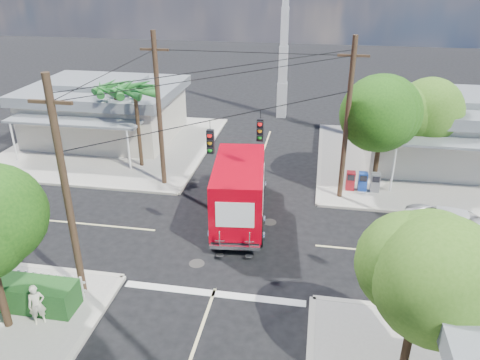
# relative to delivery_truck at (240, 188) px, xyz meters

# --- Properties ---
(ground) EXTENTS (120.00, 120.00, 0.00)m
(ground) POSITION_rel_delivery_truck_xyz_m (0.02, -2.05, -1.71)
(ground) COLOR black
(ground) RESTS_ON ground
(sidewalk_ne) EXTENTS (14.12, 14.12, 0.14)m
(sidewalk_ne) POSITION_rel_delivery_truck_xyz_m (10.90, 8.83, -1.64)
(sidewalk_ne) COLOR gray
(sidewalk_ne) RESTS_ON ground
(sidewalk_nw) EXTENTS (14.12, 14.12, 0.14)m
(sidewalk_nw) POSITION_rel_delivery_truck_xyz_m (-10.86, 8.83, -1.64)
(sidewalk_nw) COLOR gray
(sidewalk_nw) RESTS_ON ground
(road_markings) EXTENTS (32.00, 32.00, 0.01)m
(road_markings) POSITION_rel_delivery_truck_xyz_m (0.02, -3.52, -1.70)
(road_markings) COLOR beige
(road_markings) RESTS_ON ground
(building_ne) EXTENTS (11.80, 10.20, 4.50)m
(building_ne) POSITION_rel_delivery_truck_xyz_m (12.52, 9.92, 0.61)
(building_ne) COLOR beige
(building_ne) RESTS_ON sidewalk_ne
(building_nw) EXTENTS (10.80, 10.20, 4.30)m
(building_nw) POSITION_rel_delivery_truck_xyz_m (-11.98, 10.42, 0.51)
(building_nw) COLOR beige
(building_nw) RESTS_ON sidewalk_nw
(radio_tower) EXTENTS (0.80, 0.80, 17.00)m
(radio_tower) POSITION_rel_delivery_truck_xyz_m (0.52, 17.95, 3.93)
(radio_tower) COLOR silver
(radio_tower) RESTS_ON ground
(tree_ne_front) EXTENTS (4.21, 4.14, 6.66)m
(tree_ne_front) POSITION_rel_delivery_truck_xyz_m (7.23, 4.71, 3.06)
(tree_ne_front) COLOR #422D1C
(tree_ne_front) RESTS_ON sidewalk_ne
(tree_ne_back) EXTENTS (3.77, 3.66, 5.82)m
(tree_ne_back) POSITION_rel_delivery_truck_xyz_m (9.83, 6.91, 2.48)
(tree_ne_back) COLOR #422D1C
(tree_ne_back) RESTS_ON sidewalk_ne
(tree_se) EXTENTS (3.67, 3.54, 5.62)m
(tree_se) POSITION_rel_delivery_truck_xyz_m (7.03, -9.29, 2.33)
(tree_se) COLOR #422D1C
(tree_se) RESTS_ON sidewalk_se
(palm_nw_front) EXTENTS (3.01, 3.08, 5.59)m
(palm_nw_front) POSITION_rel_delivery_truck_xyz_m (-7.48, 5.45, 3.33)
(palm_nw_front) COLOR #422D1C
(palm_nw_front) RESTS_ON sidewalk_nw
(palm_nw_back) EXTENTS (3.01, 3.08, 5.19)m
(palm_nw_back) POSITION_rel_delivery_truck_xyz_m (-9.48, 6.95, 2.96)
(palm_nw_back) COLOR #422D1C
(palm_nw_back) RESTS_ON sidewalk_nw
(utility_poles) EXTENTS (12.00, 10.68, 9.00)m
(utility_poles) POSITION_rel_delivery_truck_xyz_m (-1.56, -0.44, 2.97)
(utility_poles) COLOR #473321
(utility_poles) RESTS_ON ground
(picket_fence) EXTENTS (5.94, 0.06, 1.00)m
(picket_fence) POSITION_rel_delivery_truck_xyz_m (-7.78, -7.65, -1.03)
(picket_fence) COLOR silver
(picket_fence) RESTS_ON sidewalk_sw
(hedge_sw) EXTENTS (6.20, 1.20, 1.10)m
(hedge_sw) POSITION_rel_delivery_truck_xyz_m (-7.98, -8.45, -1.02)
(hedge_sw) COLOR #194319
(hedge_sw) RESTS_ON sidewalk_sw
(vending_boxes) EXTENTS (1.90, 0.50, 1.10)m
(vending_boxes) POSITION_rel_delivery_truck_xyz_m (6.52, 4.15, -1.02)
(vending_boxes) COLOR maroon
(vending_boxes) RESTS_ON sidewalk_ne
(delivery_truck) EXTENTS (3.23, 7.97, 3.36)m
(delivery_truck) POSITION_rel_delivery_truck_xyz_m (0.00, 0.00, 0.00)
(delivery_truck) COLOR black
(delivery_truck) RESTS_ON ground
(parked_car) EXTENTS (5.71, 3.55, 1.47)m
(parked_car) POSITION_rel_delivery_truck_xyz_m (10.82, -0.42, -0.97)
(parked_car) COLOR silver
(parked_car) RESTS_ON ground
(pedestrian) EXTENTS (0.71, 0.66, 1.63)m
(pedestrian) POSITION_rel_delivery_truck_xyz_m (-5.89, -9.23, -0.75)
(pedestrian) COLOR beige
(pedestrian) RESTS_ON sidewalk_sw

